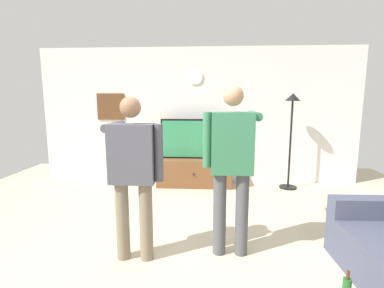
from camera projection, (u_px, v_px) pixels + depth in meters
The scene contains 9 objects.
ground_plane at pixel (187, 258), 3.01m from camera, with size 8.40×8.40×0.00m, color beige.
back_wall at pixel (198, 116), 5.70m from camera, with size 6.40×0.10×2.70m, color silver.
tv_stand at pixel (194, 172), 5.53m from camera, with size 1.44×0.57×0.53m.
television at pixel (194, 139), 5.47m from camera, with size 1.31×0.07×0.78m.
wall_clock at pixel (195, 77), 5.52m from camera, with size 0.29×0.29×0.03m, color white.
framed_picture at pixel (111, 107), 5.72m from camera, with size 0.56×0.04×0.53m, color brown.
floor_lamp at pixel (292, 121), 5.18m from camera, with size 0.32×0.32×1.79m.
person_standing_nearer_lamp at pixel (133, 169), 2.87m from camera, with size 0.64×0.78×1.71m.
person_standing_nearer_couch at pixel (232, 161), 2.95m from camera, with size 0.62×0.78×1.83m.
Camera 1 is at (0.23, -2.76, 1.69)m, focal length 26.19 mm.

